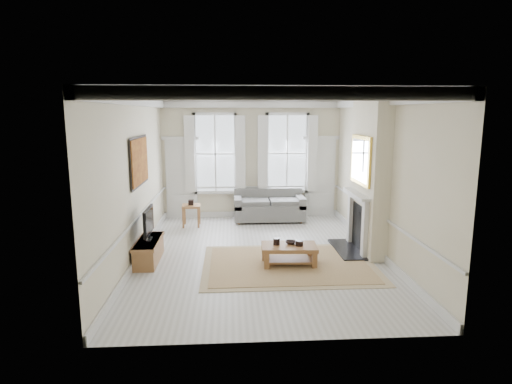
{
  "coord_description": "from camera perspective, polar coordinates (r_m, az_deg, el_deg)",
  "views": [
    {
      "loc": [
        -0.63,
        -8.92,
        3.06
      ],
      "look_at": [
        -0.03,
        0.86,
        1.25
      ],
      "focal_mm": 30.0,
      "sensor_mm": 36.0,
      "label": 1
    }
  ],
  "objects": [
    {
      "name": "coffee_table",
      "position": [
        8.8,
        4.43,
        -7.57
      ],
      "size": [
        1.15,
        0.71,
        0.42
      ],
      "rotation": [
        0.0,
        0.0,
        -0.05
      ],
      "color": "brown",
      "rests_on": "rug"
    },
    {
      "name": "ceramic_pot_a",
      "position": [
        8.77,
        2.77,
        -6.6
      ],
      "size": [
        0.14,
        0.14,
        0.14
      ],
      "primitive_type": "cylinder",
      "color": "black",
      "rests_on": "coffee_table"
    },
    {
      "name": "tv",
      "position": [
        9.1,
        -14.13,
        -3.85
      ],
      "size": [
        0.08,
        0.9,
        0.68
      ],
      "color": "black",
      "rests_on": "tv_stand"
    },
    {
      "name": "ceiling",
      "position": [
        8.95,
        0.54,
        12.65
      ],
      "size": [
        7.2,
        7.2,
        0.0
      ],
      "primitive_type": "plane",
      "rotation": [
        3.14,
        0.0,
        0.0
      ],
      "color": "white",
      "rests_on": "back_wall"
    },
    {
      "name": "door_left",
      "position": [
        12.71,
        -9.9,
        1.66
      ],
      "size": [
        0.9,
        0.08,
        2.3
      ],
      "primitive_type": "cube",
      "color": "silver",
      "rests_on": "floor"
    },
    {
      "name": "back_wall",
      "position": [
        12.61,
        -0.64,
        4.27
      ],
      "size": [
        5.2,
        0.0,
        5.2
      ],
      "primitive_type": "plane",
      "rotation": [
        1.57,
        0.0,
        0.0
      ],
      "color": "beige",
      "rests_on": "floor"
    },
    {
      "name": "door_right",
      "position": [
        12.91,
        8.51,
        1.84
      ],
      "size": [
        0.9,
        0.08,
        2.3
      ],
      "primitive_type": "cube",
      "color": "silver",
      "rests_on": "floor"
    },
    {
      "name": "sofa",
      "position": [
        12.38,
        1.73,
        -2.09
      ],
      "size": [
        2.0,
        0.97,
        0.89
      ],
      "color": "#5C5C5A",
      "rests_on": "floor"
    },
    {
      "name": "hearth",
      "position": [
        9.97,
        12.07,
        -7.5
      ],
      "size": [
        0.55,
        1.5,
        0.05
      ],
      "primitive_type": "cube",
      "color": "black",
      "rests_on": "floor"
    },
    {
      "name": "window_right",
      "position": [
        12.64,
        4.15,
        5.17
      ],
      "size": [
        1.26,
        0.2,
        2.2
      ],
      "primitive_type": null,
      "color": "#B2BCC6",
      "rests_on": "back_wall"
    },
    {
      "name": "floor",
      "position": [
        9.45,
        0.5,
        -8.42
      ],
      "size": [
        7.2,
        7.2,
        0.0
      ],
      "primitive_type": "plane",
      "color": "#B7B5AD",
      "rests_on": "ground"
    },
    {
      "name": "chimney_breast",
      "position": [
        9.72,
        14.86,
        2.07
      ],
      "size": [
        0.35,
        1.7,
        3.38
      ],
      "primitive_type": "cube",
      "color": "beige",
      "rests_on": "floor"
    },
    {
      "name": "rug",
      "position": [
        8.9,
        4.4,
        -9.58
      ],
      "size": [
        3.5,
        2.6,
        0.02
      ],
      "primitive_type": "cube",
      "color": "#9C7550",
      "rests_on": "floor"
    },
    {
      "name": "window_left",
      "position": [
        12.53,
        -5.45,
        5.11
      ],
      "size": [
        1.26,
        0.2,
        2.2
      ],
      "primitive_type": null,
      "color": "#B2BCC6",
      "rests_on": "back_wall"
    },
    {
      "name": "mirror",
      "position": [
        9.61,
        13.74,
        4.14
      ],
      "size": [
        0.06,
        1.26,
        1.06
      ],
      "primitive_type": "cube",
      "color": "gold",
      "rests_on": "chimney_breast"
    },
    {
      "name": "left_wall",
      "position": [
        9.24,
        -15.8,
        1.61
      ],
      "size": [
        0.0,
        7.2,
        7.2
      ],
      "primitive_type": "plane",
      "rotation": [
        1.57,
        0.0,
        1.57
      ],
      "color": "beige",
      "rests_on": "floor"
    },
    {
      "name": "fireplace",
      "position": [
        9.83,
        13.35,
        -3.52
      ],
      "size": [
        0.21,
        1.45,
        1.33
      ],
      "color": "silver",
      "rests_on": "floor"
    },
    {
      "name": "painting",
      "position": [
        9.47,
        -15.29,
        3.98
      ],
      "size": [
        0.05,
        1.66,
        1.06
      ],
      "primitive_type": "cube",
      "color": "#B56F1F",
      "rests_on": "left_wall"
    },
    {
      "name": "right_wall",
      "position": [
        9.59,
        16.23,
        1.89
      ],
      "size": [
        0.0,
        7.2,
        7.2
      ],
      "primitive_type": "plane",
      "rotation": [
        1.57,
        0.0,
        -1.57
      ],
      "color": "beige",
      "rests_on": "floor"
    },
    {
      "name": "ceramic_pot_b",
      "position": [
        8.74,
        5.79,
        -6.79
      ],
      "size": [
        0.16,
        0.16,
        0.11
      ],
      "primitive_type": "cylinder",
      "color": "black",
      "rests_on": "coffee_table"
    },
    {
      "name": "tv_stand",
      "position": [
        9.27,
        -14.09,
        -7.61
      ],
      "size": [
        0.42,
        1.3,
        0.47
      ],
      "primitive_type": "cube",
      "color": "brown",
      "rests_on": "floor"
    },
    {
      "name": "bowl",
      "position": [
        8.87,
        4.67,
        -6.7
      ],
      "size": [
        0.28,
        0.28,
        0.06
      ],
      "primitive_type": "imported",
      "rotation": [
        0.0,
        0.0,
        -0.27
      ],
      "color": "black",
      "rests_on": "coffee_table"
    },
    {
      "name": "side_table",
      "position": [
        11.82,
        -8.63,
        -2.24
      ],
      "size": [
        0.51,
        0.51,
        0.59
      ],
      "rotation": [
        0.0,
        0.0,
        0.05
      ],
      "color": "brown",
      "rests_on": "floor"
    }
  ]
}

